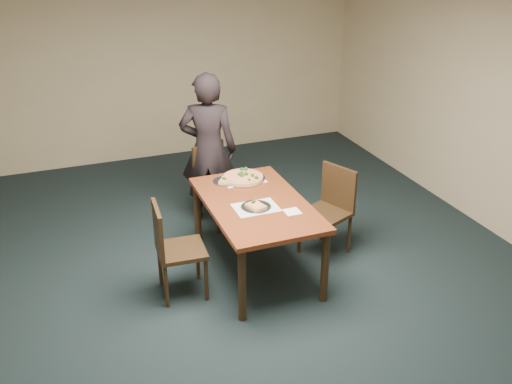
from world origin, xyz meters
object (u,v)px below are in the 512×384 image
object	(u,v)px
chair_far	(215,179)
chair_right	(331,205)
dining_table	(256,210)
diner	(208,150)
pizza_pan	(243,177)
chair_left	(172,245)
slice_plate_far	(227,181)
slice_plate_near	(256,206)

from	to	relation	value
chair_far	chair_right	distance (m)	1.38
dining_table	diner	bearing A→B (deg)	95.35
pizza_pan	chair_far	bearing A→B (deg)	101.25
chair_right	diner	distance (m)	1.49
diner	pizza_pan	size ratio (longest dim) A/B	3.82
dining_table	chair_left	size ratio (longest dim) A/B	1.65
dining_table	chair_right	size ratio (longest dim) A/B	1.65
chair_left	slice_plate_far	size ratio (longest dim) A/B	3.25
dining_table	diner	world-z (taller)	diner
chair_right	slice_plate_far	bearing A→B (deg)	-137.75
dining_table	diner	size ratio (longest dim) A/B	0.87
diner	slice_plate_far	bearing A→B (deg)	112.80
slice_plate_near	pizza_pan	bearing A→B (deg)	80.38
dining_table	pizza_pan	bearing A→B (deg)	83.08
dining_table	chair_right	world-z (taller)	chair_right
chair_far	pizza_pan	bearing A→B (deg)	-99.76
diner	slice_plate_near	size ratio (longest dim) A/B	6.15
chair_left	pizza_pan	world-z (taller)	chair_left
dining_table	pizza_pan	world-z (taller)	pizza_pan
chair_far	diner	xyz separation A→B (m)	(-0.05, 0.04, 0.35)
chair_far	slice_plate_near	xyz separation A→B (m)	(0.01, -1.25, 0.25)
chair_right	diner	size ratio (longest dim) A/B	0.53
chair_far	chair_right	size ratio (longest dim) A/B	1.00
chair_far	chair_left	distance (m)	1.47
dining_table	chair_right	bearing A→B (deg)	6.05
dining_table	chair_far	bearing A→B (deg)	92.81
pizza_pan	slice_plate_near	distance (m)	0.65
slice_plate_near	chair_left	bearing A→B (deg)	179.84
dining_table	pizza_pan	distance (m)	0.55
chair_left	diner	size ratio (longest dim) A/B	0.53
dining_table	pizza_pan	xyz separation A→B (m)	(0.06, 0.53, 0.11)
slice_plate_near	dining_table	bearing A→B (deg)	68.41
chair_right	diner	world-z (taller)	diner
slice_plate_far	chair_right	bearing A→B (deg)	-24.54
slice_plate_far	chair_left	bearing A→B (deg)	-138.62
slice_plate_far	pizza_pan	bearing A→B (deg)	0.21
chair_left	diner	bearing A→B (deg)	-26.03
chair_far	slice_plate_far	size ratio (longest dim) A/B	3.25
diner	chair_right	bearing A→B (deg)	154.72
chair_left	slice_plate_far	bearing A→B (deg)	-44.97
chair_right	chair_left	bearing A→B (deg)	-106.44
chair_far	chair_right	bearing A→B (deg)	-70.10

